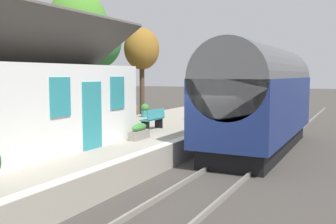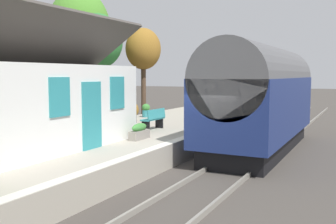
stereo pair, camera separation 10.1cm
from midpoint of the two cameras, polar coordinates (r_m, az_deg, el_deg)
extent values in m
plane|color=#423D38|center=(13.31, 5.37, -8.13)|extent=(160.00, 160.00, 0.00)
cube|color=#A39B8C|center=(15.10, -8.94, -4.96)|extent=(32.00, 5.99, 0.81)
cube|color=beige|center=(13.60, 0.75, -4.27)|extent=(32.00, 0.36, 0.02)
cube|color=gray|center=(12.81, 12.21, -8.45)|extent=(52.00, 0.08, 0.14)
cube|color=gray|center=(13.23, 6.10, -7.91)|extent=(52.00, 0.08, 0.14)
cube|color=black|center=(16.58, 13.14, -4.30)|extent=(8.55, 2.29, 0.70)
cube|color=navy|center=(16.39, 13.26, 0.88)|extent=(9.29, 2.70, 2.30)
cylinder|color=#515154|center=(16.34, 13.35, 4.90)|extent=(9.29, 2.65, 2.65)
cube|color=black|center=(16.74, 8.73, 2.04)|extent=(7.90, 0.03, 0.80)
cylinder|color=black|center=(19.27, 15.09, -2.98)|extent=(0.70, 2.16, 0.70)
cylinder|color=black|center=(13.92, 10.44, -6.11)|extent=(0.70, 2.16, 0.70)
cube|color=black|center=(20.93, 16.25, 2.88)|extent=(0.04, 2.16, 0.90)
cylinder|color=#F2EDCC|center=(21.01, 16.19, 0.22)|extent=(0.06, 0.24, 0.24)
cube|color=red|center=(21.10, 16.18, -1.00)|extent=(0.16, 2.56, 0.24)
cube|color=white|center=(12.94, -22.20, 0.64)|extent=(7.63, 4.35, 2.62)
cube|color=#47423D|center=(12.14, -19.12, 10.06)|extent=(8.13, 2.44, 1.67)
cylinder|color=#47423D|center=(13.02, -22.65, 12.81)|extent=(8.13, 0.16, 0.16)
cube|color=teal|center=(12.29, -11.30, -0.52)|extent=(0.90, 0.06, 2.10)
cube|color=teal|center=(11.17, -15.78, 2.13)|extent=(0.80, 0.05, 1.10)
cube|color=teal|center=(13.37, -7.66, 2.81)|extent=(0.80, 0.05, 1.10)
cube|color=teal|center=(20.75, 3.80, 0.34)|extent=(1.41, 0.42, 0.06)
cube|color=teal|center=(20.67, 4.27, 0.95)|extent=(1.40, 0.13, 0.40)
cube|color=black|center=(20.26, 3.21, -0.44)|extent=(0.07, 0.36, 0.44)
cube|color=black|center=(21.29, 4.36, -0.16)|extent=(0.07, 0.36, 0.44)
cube|color=teal|center=(16.39, -2.50, -1.04)|extent=(1.41, 0.43, 0.06)
cube|color=teal|center=(16.28, -1.96, -0.27)|extent=(1.40, 0.13, 0.40)
cube|color=black|center=(15.94, -3.51, -2.06)|extent=(0.07, 0.36, 0.44)
cube|color=black|center=(16.90, -1.54, -1.62)|extent=(0.07, 0.36, 0.44)
cube|color=gray|center=(14.01, -4.44, -3.37)|extent=(0.99, 0.32, 0.32)
ellipsoid|color=#3D8438|center=(13.97, -4.45, -2.26)|extent=(0.89, 0.29, 0.29)
cube|color=#9E5138|center=(17.06, -6.87, -1.86)|extent=(0.99, 0.32, 0.28)
ellipsoid|color=#2D7233|center=(17.03, -6.88, -1.00)|extent=(0.89, 0.29, 0.29)
cylinder|color=black|center=(18.71, -5.65, -1.03)|extent=(0.50, 0.50, 0.39)
ellipsoid|color=olive|center=(18.67, -5.67, 0.33)|extent=(0.71, 0.71, 0.75)
cylinder|color=teal|center=(21.29, -3.53, -0.24)|extent=(0.41, 0.41, 0.37)
ellipsoid|color=#3D8438|center=(21.26, -3.54, 0.68)|extent=(0.45, 0.45, 0.39)
cylinder|color=black|center=(22.37, 9.52, 0.90)|extent=(0.06, 0.06, 1.10)
cylinder|color=black|center=(22.94, 9.97, 1.01)|extent=(0.06, 0.06, 1.10)
cube|color=maroon|center=(22.60, 9.78, 2.90)|extent=(0.90, 0.06, 0.44)
cube|color=black|center=(22.60, 9.78, 2.90)|extent=(0.96, 0.03, 0.50)
cylinder|color=#4C3828|center=(23.43, -10.44, 2.60)|extent=(0.37, 0.37, 3.96)
ellipsoid|color=#2D7233|center=(23.48, -10.58, 10.19)|extent=(3.11, 2.86, 3.22)
cylinder|color=#4C3828|center=(27.63, -13.02, 3.43)|extent=(0.41, 0.41, 4.39)
ellipsoid|color=#4C8C2D|center=(27.79, -13.20, 11.83)|extent=(4.20, 4.20, 5.34)
cylinder|color=#4C3828|center=(28.12, -3.93, 3.12)|extent=(0.35, 0.35, 3.93)
ellipsoid|color=olive|center=(28.16, -3.97, 9.23)|extent=(2.82, 2.42, 2.95)
camera|label=1|loc=(0.05, -90.21, -0.02)|focal=41.56mm
camera|label=2|loc=(0.05, 89.79, 0.02)|focal=41.56mm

